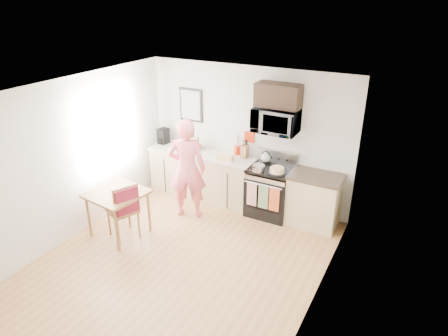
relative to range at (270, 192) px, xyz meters
The scene contains 28 objects.
floor 2.12m from the range, 107.69° to the right, with size 4.60×4.60×0.00m, color #9B6A3C.
back_wall 1.12m from the range, 152.75° to the left, with size 4.00×0.04×2.60m, color beige.
front_wall 4.41m from the range, 98.38° to the right, with size 4.00×0.04×2.60m, color beige.
left_wall 3.40m from the range, 143.09° to the right, with size 0.04×4.60×2.60m, color beige.
right_wall 2.55m from the range, 55.26° to the right, with size 0.04×4.60×2.60m, color beige.
ceiling 3.00m from the range, 107.69° to the right, with size 4.00×4.60×0.04m, color white.
window 3.06m from the range, 155.62° to the right, with size 0.06×1.40×1.50m.
cabinet_left 1.43m from the range, behind, with size 2.10×0.60×0.90m, color tan.
countertop_left 1.51m from the range, behind, with size 2.14×0.64×0.04m, color beige.
cabinet_right 0.80m from the range, ahead, with size 0.84×0.60×0.90m, color tan.
countertop_right 0.93m from the range, ahead, with size 0.88×0.64×0.04m, color black.
range is the anchor object (origin of this frame).
microwave 1.33m from the range, 90.06° to the left, with size 0.76×0.51×0.42m, color #B1B1B6.
upper_cabinet 1.75m from the range, 90.04° to the left, with size 0.76×0.35×0.40m, color black.
wall_art 2.27m from the range, behind, with size 0.50×0.04×0.65m.
wall_trivet 1.09m from the range, 151.92° to the left, with size 0.20×0.02×0.20m, color #A6240E.
person 1.56m from the range, 150.75° to the right, with size 0.67×0.44×1.83m, color #E03D49.
dining_table 2.67m from the range, 137.27° to the right, with size 0.84×0.84×0.78m.
chair 2.56m from the range, 132.20° to the right, with size 0.59×0.56×1.01m.
knife_block 0.88m from the range, 164.57° to the left, with size 0.11×0.15×0.24m, color brown.
utensil_crock 1.06m from the range, 162.84° to the left, with size 0.13×0.13×0.38m.
fruit_bowl 1.66m from the range, behind, with size 0.24×0.24×0.09m.
milk_carton 1.71m from the range, behind, with size 0.10×0.10×0.27m, color tan.
coffee_maker 2.47m from the range, behind, with size 0.20×0.27×0.31m.
bread_bag 1.03m from the range, behind, with size 0.30×0.14×0.11m, color #D6B670.
cake 0.59m from the range, 44.72° to the right, with size 0.30×0.30×0.10m.
kettle 0.64m from the range, 135.63° to the left, with size 0.17×0.17×0.22m.
pot 0.61m from the range, 123.52° to the right, with size 0.22×0.35×0.11m.
Camera 1 is at (2.91, -4.07, 3.78)m, focal length 32.00 mm.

